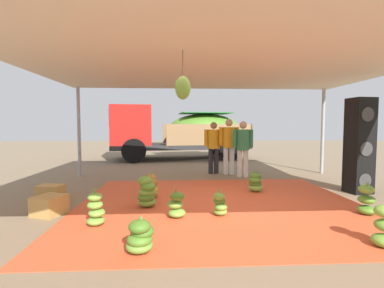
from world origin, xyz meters
The scene contains 18 objects.
ground_plane centered at (0.00, 3.00, 0.00)m, with size 40.00×40.00×0.00m, color #7F6B51.
tarp_orange centered at (0.00, 0.00, 0.01)m, with size 5.43×4.71×0.01m, color #D1512D.
tent_canopy centered at (0.00, -0.09, 2.67)m, with size 8.00×7.00×2.75m.
banana_bunch_0 centered at (2.40, -0.76, 0.24)m, with size 0.36×0.35×0.55m.
banana_bunch_2 centered at (-0.85, -0.73, 0.20)m, with size 0.39×0.38×0.47m.
banana_bunch_3 centered at (-1.40, -0.11, 0.28)m, with size 0.47×0.47×0.61m.
banana_bunch_4 centered at (-1.38, 0.54, 0.25)m, with size 0.43×0.46×0.53m.
banana_bunch_5 centered at (-2.07, -1.02, 0.24)m, with size 0.37×0.37×0.56m.
banana_bunch_6 centered at (-0.11, -0.68, 0.19)m, with size 0.33×0.35×0.45m.
banana_bunch_7 centered at (0.97, 0.97, 0.22)m, with size 0.43×0.43×0.48m.
banana_bunch_8 centered at (-1.27, -1.98, 0.20)m, with size 0.37×0.41×0.45m.
cargo_truck_main centered at (-0.78, 7.42, 1.28)m, with size 6.26×3.00×2.40m.
worker_0 centered at (1.12, 2.84, 0.97)m, with size 0.61×0.37×1.65m.
worker_1 centered at (0.33, 3.48, 0.96)m, with size 0.60×0.37×1.64m.
worker_2 centered at (0.79, 3.31, 1.01)m, with size 0.63×0.39×1.73m.
speaker_stack centered at (3.28, 0.76, 1.07)m, with size 0.54×0.51×2.14m.
crate_0 centered at (-3.43, 0.52, 0.15)m, with size 0.49×0.34×0.31m, color #B78947.
crate_1 centered at (-3.02, -0.45, 0.16)m, with size 0.45×0.45×0.33m, color #B78947.
Camera 1 is at (-0.83, -5.19, 1.52)m, focal length 25.69 mm.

